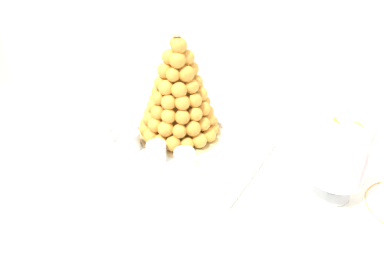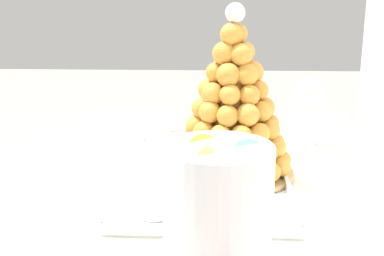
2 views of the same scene
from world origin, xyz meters
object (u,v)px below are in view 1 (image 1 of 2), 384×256
Objects in this scene: dessert_cup_mid_right at (184,161)px; dessert_cup_right at (219,172)px; dessert_cup_left at (106,134)px; serving_tray at (174,144)px; creme_brulee_ramekin at (133,124)px; wine_glass at (153,63)px; dessert_cup_mid_left at (130,141)px; macaron_goblet at (342,150)px; dessert_cup_centre at (157,153)px; croquembouche at (179,94)px.

dessert_cup_mid_right is 0.99× the size of dessert_cup_right.
dessert_cup_mid_right is (0.29, 0.00, 0.00)m from dessert_cup_left.
creme_brulee_ramekin reaches higher than serving_tray.
wine_glass is at bearing 109.62° from creme_brulee_ramekin.
dessert_cup_mid_left is 0.60m from macaron_goblet.
dessert_cup_mid_right is at bearing -43.22° from serving_tray.
macaron_goblet reaches higher than creme_brulee_ramekin.
dessert_cup_left is at bearing -155.57° from serving_tray.
dessert_cup_left is 0.69m from macaron_goblet.
dessert_cup_mid_left is 0.35× the size of wine_glass.
wine_glass is (-0.36, 0.35, 0.10)m from dessert_cup_mid_right.
macaron_goblet is (0.38, 0.11, 0.11)m from dessert_cup_mid_right.
macaron_goblet reaches higher than dessert_cup_right.
macaron_goblet is at bearing 21.56° from dessert_cup_right.
macaron_goblet is (0.58, 0.11, 0.11)m from dessert_cup_mid_left.
dessert_cup_centre is 0.97× the size of dessert_cup_right.
dessert_cup_mid_right and dessert_cup_right have the same top height.
dessert_cup_left is 0.65× the size of creme_brulee_ramekin.
croquembouche is 1.50× the size of macaron_goblet.
dessert_cup_mid_left is at bearing 179.90° from dessert_cup_mid_right.
dessert_cup_right reaches higher than dessert_cup_centre.
croquembouche is 6.06× the size of dessert_cup_right.
croquembouche reaches higher than dessert_cup_mid_right.
creme_brulee_ramekin is at bearing 148.14° from dessert_cup_centre.
croquembouche reaches higher than wine_glass.
dessert_cup_mid_right is (0.09, 0.01, 0.00)m from dessert_cup_centre.
macaron_goblet is at bearing 0.75° from creme_brulee_ramekin.
wine_glass is at bearing 134.98° from serving_tray.
dessert_cup_right is (0.20, -0.09, 0.03)m from serving_tray.
dessert_cup_left is at bearing -179.82° from dessert_cup_mid_right.
creme_brulee_ramekin is at bearing 175.24° from serving_tray.
croquembouche is 0.32m from wine_glass.
macaron_goblet is at bearing 2.75° from serving_tray.
serving_tray is at bearing 157.16° from dessert_cup_right.
dessert_cup_right is at bearing 1.46° from dessert_cup_mid_right.
dessert_cup_left is 0.93× the size of dessert_cup_mid_right.
macaron_goblet is at bearing 10.86° from dessert_cup_mid_left.
dessert_cup_mid_right reaches higher than creme_brulee_ramekin.
dessert_cup_left is 0.23× the size of macaron_goblet.
dessert_cup_centre is 0.98× the size of dessert_cup_mid_right.
croquembouche is at bearing 97.59° from dessert_cup_centre.
macaron_goblet is at bearing 14.10° from dessert_cup_centre.
dessert_cup_centre is 0.50m from macaron_goblet.
dessert_cup_mid_right is 0.29m from creme_brulee_ramekin.
dessert_cup_left is 0.31× the size of wine_glass.
macaron_goblet reaches higher than dessert_cup_centre.
dessert_cup_mid_left is 0.19m from dessert_cup_mid_right.
croquembouche is 6.28× the size of dessert_cup_centre.
wine_glass is at bearing 143.22° from dessert_cup_right.
croquembouche reaches higher than dessert_cup_left.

